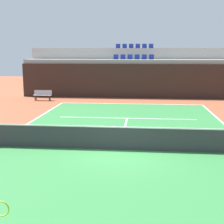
% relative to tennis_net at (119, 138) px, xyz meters
% --- Properties ---
extents(ground_plane, '(80.00, 80.00, 0.00)m').
position_rel_tennis_net_xyz_m(ground_plane, '(0.00, 0.00, -0.51)').
color(ground_plane, brown).
extents(court_surface, '(11.00, 24.00, 0.01)m').
position_rel_tennis_net_xyz_m(court_surface, '(0.00, 0.00, -0.50)').
color(court_surface, '#2D7238').
rests_on(court_surface, ground_plane).
extents(baseline_far, '(11.00, 0.10, 0.00)m').
position_rel_tennis_net_xyz_m(baseline_far, '(0.00, 11.95, -0.50)').
color(baseline_far, white).
rests_on(baseline_far, court_surface).
extents(service_line_far, '(8.26, 0.10, 0.00)m').
position_rel_tennis_net_xyz_m(service_line_far, '(0.00, 6.40, -0.50)').
color(service_line_far, white).
rests_on(service_line_far, court_surface).
extents(centre_service_line, '(0.10, 6.40, 0.00)m').
position_rel_tennis_net_xyz_m(centre_service_line, '(0.00, 3.20, -0.50)').
color(centre_service_line, white).
rests_on(centre_service_line, court_surface).
extents(back_wall, '(19.75, 0.30, 2.97)m').
position_rel_tennis_net_xyz_m(back_wall, '(0.00, 15.44, 0.98)').
color(back_wall, black).
rests_on(back_wall, ground_plane).
extents(stands_tier_lower, '(19.75, 2.40, 3.34)m').
position_rel_tennis_net_xyz_m(stands_tier_lower, '(0.00, 16.79, 1.16)').
color(stands_tier_lower, '#9E9E99').
rests_on(stands_tier_lower, ground_plane).
extents(stands_tier_upper, '(19.75, 2.40, 4.35)m').
position_rel_tennis_net_xyz_m(stands_tier_upper, '(0.00, 19.19, 1.67)').
color(stands_tier_upper, '#9E9E99').
rests_on(stands_tier_upper, ground_plane).
extents(seating_row_lower, '(3.67, 0.44, 0.44)m').
position_rel_tennis_net_xyz_m(seating_row_lower, '(0.00, 16.89, 2.95)').
color(seating_row_lower, navy).
rests_on(seating_row_lower, stands_tier_lower).
extents(seating_row_upper, '(3.67, 0.44, 0.44)m').
position_rel_tennis_net_xyz_m(seating_row_upper, '(0.00, 19.29, 3.97)').
color(seating_row_upper, navy).
rests_on(seating_row_upper, stands_tier_upper).
extents(tennis_net, '(11.08, 0.08, 1.07)m').
position_rel_tennis_net_xyz_m(tennis_net, '(0.00, 0.00, 0.00)').
color(tennis_net, black).
rests_on(tennis_net, court_surface).
extents(player_bench, '(1.50, 0.40, 0.85)m').
position_rel_tennis_net_xyz_m(player_bench, '(-7.39, 13.11, -0.00)').
color(player_bench, '#99999E').
rests_on(player_bench, ground_plane).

